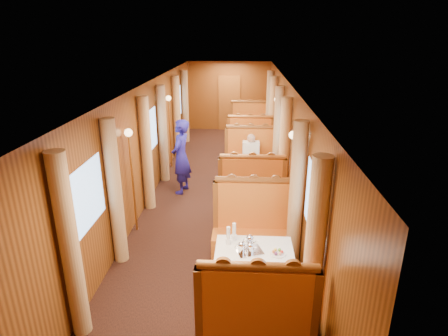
# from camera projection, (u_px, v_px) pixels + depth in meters

# --- Properties ---
(floor) EXTENTS (3.00, 12.00, 0.01)m
(floor) POSITION_uv_depth(u_px,v_px,m) (218.00, 193.00, 8.62)
(floor) COLOR black
(floor) RESTS_ON ground
(ceiling) EXTENTS (3.00, 12.00, 0.01)m
(ceiling) POSITION_uv_depth(u_px,v_px,m) (217.00, 83.00, 7.76)
(ceiling) COLOR silver
(ceiling) RESTS_ON wall_left
(wall_far) EXTENTS (3.00, 0.01, 2.50)m
(wall_far) POSITION_uv_depth(u_px,v_px,m) (229.00, 96.00, 13.81)
(wall_far) COLOR brown
(wall_far) RESTS_ON floor
(wall_left) EXTENTS (0.01, 12.00, 2.50)m
(wall_left) POSITION_uv_depth(u_px,v_px,m) (150.00, 140.00, 8.27)
(wall_left) COLOR brown
(wall_left) RESTS_ON floor
(wall_right) EXTENTS (0.01, 12.00, 2.50)m
(wall_right) POSITION_uv_depth(u_px,v_px,m) (286.00, 142.00, 8.11)
(wall_right) COLOR brown
(wall_right) RESTS_ON floor
(doorway_far) EXTENTS (0.80, 0.04, 2.00)m
(doorway_far) POSITION_uv_depth(u_px,v_px,m) (229.00, 103.00, 13.87)
(doorway_far) COLOR brown
(doorway_far) RESTS_ON floor
(table_near) EXTENTS (1.05, 0.72, 0.75)m
(table_near) POSITION_uv_depth(u_px,v_px,m) (253.00, 273.00, 5.17)
(table_near) COLOR white
(table_near) RESTS_ON floor
(banquette_near_fwd) EXTENTS (1.30, 0.55, 1.34)m
(banquette_near_fwd) POSITION_uv_depth(u_px,v_px,m) (255.00, 324.00, 4.20)
(banquette_near_fwd) COLOR #BE4215
(banquette_near_fwd) RESTS_ON floor
(banquette_near_aft) EXTENTS (1.30, 0.55, 1.34)m
(banquette_near_aft) POSITION_uv_depth(u_px,v_px,m) (252.00, 233.00, 6.10)
(banquette_near_aft) COLOR #BE4215
(banquette_near_aft) RESTS_ON floor
(table_mid) EXTENTS (1.05, 0.72, 0.75)m
(table_mid) POSITION_uv_depth(u_px,v_px,m) (251.00, 179.00, 8.45)
(table_mid) COLOR white
(table_mid) RESTS_ON floor
(banquette_mid_fwd) EXTENTS (1.30, 0.55, 1.34)m
(banquette_mid_fwd) POSITION_uv_depth(u_px,v_px,m) (251.00, 195.00, 7.48)
(banquette_mid_fwd) COLOR #BE4215
(banquette_mid_fwd) RESTS_ON floor
(banquette_mid_aft) EXTENTS (1.30, 0.55, 1.34)m
(banquette_mid_aft) POSITION_uv_depth(u_px,v_px,m) (250.00, 162.00, 9.38)
(banquette_mid_aft) COLOR #BE4215
(banquette_mid_aft) RESTS_ON floor
(table_far) EXTENTS (1.05, 0.72, 0.75)m
(table_far) POSITION_uv_depth(u_px,v_px,m) (250.00, 138.00, 11.73)
(table_far) COLOR white
(table_far) RESTS_ON floor
(banquette_far_fwd) EXTENTS (1.30, 0.55, 1.34)m
(banquette_far_fwd) POSITION_uv_depth(u_px,v_px,m) (250.00, 145.00, 10.76)
(banquette_far_fwd) COLOR #BE4215
(banquette_far_fwd) RESTS_ON floor
(banquette_far_aft) EXTENTS (1.30, 0.55, 1.34)m
(banquette_far_aft) POSITION_uv_depth(u_px,v_px,m) (249.00, 128.00, 12.66)
(banquette_far_aft) COLOR #BE4215
(banquette_far_aft) RESTS_ON floor
(tea_tray) EXTENTS (0.41, 0.36, 0.01)m
(tea_tray) POSITION_uv_depth(u_px,v_px,m) (249.00, 251.00, 4.98)
(tea_tray) COLOR silver
(tea_tray) RESTS_ON table_near
(teapot_left) EXTENTS (0.18, 0.15, 0.13)m
(teapot_left) POSITION_uv_depth(u_px,v_px,m) (241.00, 249.00, 4.93)
(teapot_left) COLOR silver
(teapot_left) RESTS_ON tea_tray
(teapot_right) EXTENTS (0.15, 0.12, 0.12)m
(teapot_right) POSITION_uv_depth(u_px,v_px,m) (250.00, 249.00, 4.93)
(teapot_right) COLOR silver
(teapot_right) RESTS_ON tea_tray
(teapot_back) EXTENTS (0.19, 0.16, 0.14)m
(teapot_back) POSITION_uv_depth(u_px,v_px,m) (250.00, 243.00, 5.07)
(teapot_back) COLOR silver
(teapot_back) RESTS_ON tea_tray
(fruit_plate) EXTENTS (0.22, 0.22, 0.05)m
(fruit_plate) POSITION_uv_depth(u_px,v_px,m) (278.00, 253.00, 4.93)
(fruit_plate) COLOR white
(fruit_plate) RESTS_ON table_near
(cup_inboard) EXTENTS (0.08, 0.08, 0.26)m
(cup_inboard) POSITION_uv_depth(u_px,v_px,m) (228.00, 237.00, 5.13)
(cup_inboard) COLOR white
(cup_inboard) RESTS_ON table_near
(cup_outboard) EXTENTS (0.08, 0.08, 0.26)m
(cup_outboard) POSITION_uv_depth(u_px,v_px,m) (234.00, 233.00, 5.23)
(cup_outboard) COLOR white
(cup_outboard) RESTS_ON table_near
(rose_vase_mid) EXTENTS (0.06, 0.06, 0.36)m
(rose_vase_mid) POSITION_uv_depth(u_px,v_px,m) (252.00, 155.00, 8.28)
(rose_vase_mid) COLOR silver
(rose_vase_mid) RESTS_ON table_mid
(rose_vase_far) EXTENTS (0.06, 0.06, 0.36)m
(rose_vase_far) POSITION_uv_depth(u_px,v_px,m) (251.00, 120.00, 11.52)
(rose_vase_far) COLOR silver
(rose_vase_far) RESTS_ON table_far
(window_left_near) EXTENTS (0.01, 1.20, 0.90)m
(window_left_near) POSITION_uv_depth(u_px,v_px,m) (85.00, 198.00, 4.91)
(window_left_near) COLOR #80ADE4
(window_left_near) RESTS_ON wall_left
(curtain_left_near_a) EXTENTS (0.22, 0.22, 2.35)m
(curtain_left_near_a) POSITION_uv_depth(u_px,v_px,m) (70.00, 249.00, 4.27)
(curtain_left_near_a) COLOR tan
(curtain_left_near_a) RESTS_ON floor
(curtain_left_near_b) EXTENTS (0.22, 0.22, 2.35)m
(curtain_left_near_b) POSITION_uv_depth(u_px,v_px,m) (115.00, 193.00, 5.74)
(curtain_left_near_b) COLOR tan
(curtain_left_near_b) RESTS_ON floor
(window_right_near) EXTENTS (0.01, 1.20, 0.90)m
(window_right_near) POSITION_uv_depth(u_px,v_px,m) (314.00, 204.00, 4.76)
(window_right_near) COLOR #80ADE4
(window_right_near) RESTS_ON wall_right
(curtain_right_near_a) EXTENTS (0.22, 0.22, 2.35)m
(curtain_right_near_a) POSITION_uv_depth(u_px,v_px,m) (314.00, 257.00, 4.13)
(curtain_right_near_a) COLOR tan
(curtain_right_near_a) RESTS_ON floor
(curtain_right_near_b) EXTENTS (0.22, 0.22, 2.35)m
(curtain_right_near_b) POSITION_uv_depth(u_px,v_px,m) (296.00, 198.00, 5.59)
(curtain_right_near_b) COLOR tan
(curtain_right_near_b) RESTS_ON floor
(window_left_mid) EXTENTS (0.01, 1.20, 0.90)m
(window_left_mid) POSITION_uv_depth(u_px,v_px,m) (150.00, 131.00, 8.20)
(window_left_mid) COLOR #80ADE4
(window_left_mid) RESTS_ON wall_left
(curtain_left_mid_a) EXTENTS (0.22, 0.22, 2.35)m
(curtain_left_mid_a) POSITION_uv_depth(u_px,v_px,m) (147.00, 154.00, 7.55)
(curtain_left_mid_a) COLOR tan
(curtain_left_mid_a) RESTS_ON floor
(curtain_left_mid_b) EXTENTS (0.22, 0.22, 2.35)m
(curtain_left_mid_b) POSITION_uv_depth(u_px,v_px,m) (163.00, 134.00, 9.02)
(curtain_left_mid_b) COLOR tan
(curtain_left_mid_b) RESTS_ON floor
(window_right_mid) EXTENTS (0.01, 1.20, 0.90)m
(window_right_mid) POSITION_uv_depth(u_px,v_px,m) (286.00, 133.00, 8.04)
(window_right_mid) COLOR #80ADE4
(window_right_mid) RESTS_ON wall_right
(curtain_right_mid_a) EXTENTS (0.22, 0.22, 2.35)m
(curtain_right_mid_a) POSITION_uv_depth(u_px,v_px,m) (284.00, 157.00, 7.41)
(curtain_right_mid_a) COLOR tan
(curtain_right_mid_a) RESTS_ON floor
(curtain_right_mid_b) EXTENTS (0.22, 0.22, 2.35)m
(curtain_right_mid_b) POSITION_uv_depth(u_px,v_px,m) (278.00, 136.00, 8.87)
(curtain_right_mid_b) COLOR tan
(curtain_right_mid_b) RESTS_ON floor
(window_left_far) EXTENTS (0.01, 1.20, 0.90)m
(window_left_far) POSITION_uv_depth(u_px,v_px,m) (178.00, 103.00, 11.48)
(window_left_far) COLOR #80ADE4
(window_left_far) RESTS_ON wall_left
(curtain_left_far_a) EXTENTS (0.22, 0.22, 2.35)m
(curtain_left_far_a) POSITION_uv_depth(u_px,v_px,m) (177.00, 117.00, 10.83)
(curtain_left_far_a) COLOR tan
(curtain_left_far_a) RESTS_ON floor
(curtain_left_far_b) EXTENTS (0.22, 0.22, 2.35)m
(curtain_left_far_b) POSITION_uv_depth(u_px,v_px,m) (185.00, 107.00, 12.30)
(curtain_left_far_b) COLOR tan
(curtain_left_far_b) RESTS_ON floor
(window_right_far) EXTENTS (0.01, 1.20, 0.90)m
(window_right_far) POSITION_uv_depth(u_px,v_px,m) (275.00, 104.00, 11.32)
(window_right_far) COLOR #80ADE4
(window_right_far) RESTS_ON wall_right
(curtain_right_far_a) EXTENTS (0.22, 0.22, 2.35)m
(curtain_right_far_a) POSITION_uv_depth(u_px,v_px,m) (272.00, 118.00, 10.69)
(curtain_right_far_a) COLOR tan
(curtain_right_far_a) RESTS_ON floor
(curtain_right_far_b) EXTENTS (0.22, 0.22, 2.35)m
(curtain_right_far_b) POSITION_uv_depth(u_px,v_px,m) (269.00, 108.00, 12.15)
(curtain_right_far_b) COLOR tan
(curtain_right_far_b) RESTS_ON floor
(sconce_left_fore) EXTENTS (0.14, 0.14, 1.95)m
(sconce_left_fore) POSITION_uv_depth(u_px,v_px,m) (131.00, 160.00, 6.57)
(sconce_left_fore) COLOR #BF8C3F
(sconce_left_fore) RESTS_ON floor
(sconce_right_fore) EXTENTS (0.14, 0.14, 1.95)m
(sconce_right_fore) POSITION_uv_depth(u_px,v_px,m) (291.00, 163.00, 6.42)
(sconce_right_fore) COLOR #BF8C3F
(sconce_right_fore) RESTS_ON floor
(sconce_left_aft) EXTENTS (0.14, 0.14, 1.95)m
(sconce_left_aft) POSITION_uv_depth(u_px,v_px,m) (169.00, 117.00, 9.85)
(sconce_left_aft) COLOR #BF8C3F
(sconce_left_aft) RESTS_ON floor
(sconce_right_aft) EXTENTS (0.14, 0.14, 1.95)m
(sconce_right_aft) POSITION_uv_depth(u_px,v_px,m) (276.00, 118.00, 9.71)
(sconce_right_aft) COLOR #BF8C3F
(sconce_right_aft) RESTS_ON floor
(steward) EXTENTS (0.52, 0.69, 1.71)m
(steward) POSITION_uv_depth(u_px,v_px,m) (181.00, 157.00, 8.42)
(steward) COLOR navy
(steward) RESTS_ON floor
(passenger) EXTENTS (0.40, 0.44, 0.76)m
(passenger) POSITION_uv_depth(u_px,v_px,m) (251.00, 153.00, 9.03)
(passenger) COLOR beige
(passenger) RESTS_ON banquette_mid_aft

